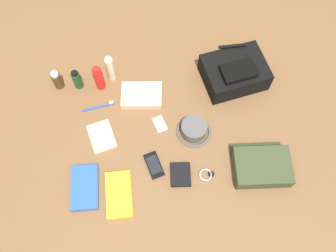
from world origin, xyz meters
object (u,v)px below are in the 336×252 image
object	(u,v)px
wristwatch	(206,175)
notepad	(102,136)
toothbrush	(100,106)
folded_towel	(142,95)
sunscreen_spray	(99,78)
lotion_bottle	(110,68)
cologne_bottle	(57,80)
travel_guidebook	(119,195)
wallet	(181,175)
media_player	(160,124)
shampoo_bottle	(77,80)
cell_phone	(154,165)
backpack	(235,72)
paperback_novel	(85,187)
bucket_hat	(194,129)
toiletry_pouch	(262,166)

from	to	relation	value
wristwatch	notepad	distance (m)	0.53
toothbrush	folded_towel	size ratio (longest dim) A/B	0.82
sunscreen_spray	lotion_bottle	world-z (taller)	lotion_bottle
cologne_bottle	travel_guidebook	xyz separation A→B (m)	(0.26, -0.61, -0.04)
lotion_bottle	wallet	bearing A→B (deg)	-64.11
wristwatch	media_player	bearing A→B (deg)	122.87
toothbrush	cologne_bottle	bearing A→B (deg)	143.19
shampoo_bottle	toothbrush	size ratio (longest dim) A/B	0.74
lotion_bottle	notepad	distance (m)	0.34
lotion_bottle	toothbrush	world-z (taller)	lotion_bottle
travel_guidebook	wallet	size ratio (longest dim) A/B	1.92
sunscreen_spray	cell_phone	bearing A→B (deg)	-64.39
lotion_bottle	backpack	bearing A→B (deg)	-8.29
paperback_novel	wallet	distance (m)	0.43
folded_towel	cell_phone	bearing A→B (deg)	-86.76
cell_phone	backpack	bearing A→B (deg)	42.31
toothbrush	folded_towel	bearing A→B (deg)	7.80
cell_phone	wristwatch	distance (m)	0.24
bucket_hat	wristwatch	bearing A→B (deg)	-83.82
backpack	wallet	xyz separation A→B (m)	(-0.34, -0.48, -0.05)
cell_phone	folded_towel	size ratio (longest dim) A/B	0.68
toiletry_pouch	wallet	distance (m)	0.37
toiletry_pouch	wristwatch	xyz separation A→B (m)	(-0.25, 0.00, -0.03)
backpack	notepad	world-z (taller)	backpack
travel_guidebook	cell_phone	world-z (taller)	travel_guidebook
cell_phone	toothbrush	world-z (taller)	toothbrush
backpack	toiletry_pouch	world-z (taller)	backpack
sunscreen_spray	notepad	distance (m)	0.29
sunscreen_spray	travel_guidebook	bearing A→B (deg)	-85.02
toothbrush	cell_phone	bearing A→B (deg)	-55.80
lotion_bottle	folded_towel	world-z (taller)	lotion_bottle
wristwatch	paperback_novel	bearing A→B (deg)	179.03
backpack	paperback_novel	world-z (taller)	backpack
wallet	folded_towel	size ratio (longest dim) A/B	0.55
travel_guidebook	notepad	world-z (taller)	travel_guidebook
toiletry_pouch	cell_phone	bearing A→B (deg)	170.98
sunscreen_spray	wristwatch	world-z (taller)	sunscreen_spray
notepad	sunscreen_spray	bearing A→B (deg)	74.00
backpack	sunscreen_spray	xyz separation A→B (m)	(-0.67, 0.04, 0.01)
toiletry_pouch	wristwatch	size ratio (longest dim) A/B	3.75
bucket_hat	wallet	xyz separation A→B (m)	(-0.09, -0.21, -0.02)
cell_phone	toothbrush	size ratio (longest dim) A/B	0.83
toothbrush	shampoo_bottle	bearing A→B (deg)	126.20
bucket_hat	travel_guidebook	xyz separation A→B (m)	(-0.38, -0.26, -0.02)
backpack	wristwatch	size ratio (longest dim) A/B	4.76
paperback_novel	toothbrush	distance (m)	0.41
backpack	wallet	bearing A→B (deg)	-125.40
toothbrush	paperback_novel	bearing A→B (deg)	-102.44
cologne_bottle	travel_guidebook	size ratio (longest dim) A/B	0.54
backpack	bucket_hat	bearing A→B (deg)	-132.52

